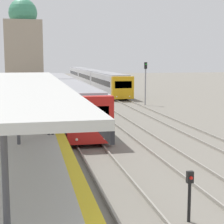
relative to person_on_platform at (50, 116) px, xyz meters
The scene contains 7 objects.
platform_canopy 3.02m from the person_on_platform, 128.73° to the right, with size 4.00×22.65×2.90m.
person_on_platform is the anchor object (origin of this frame).
train_near 16.68m from the person_on_platform, 82.42° to the left, with size 2.63×31.83×3.02m.
train_far 47.36m from the person_on_platform, 78.36° to the left, with size 2.61×47.17×3.01m.
signal_post_near 9.98m from the person_on_platform, 68.37° to the right, with size 0.20×0.21×1.60m.
signal_mast_far 21.97m from the person_on_platform, 59.79° to the left, with size 0.28×0.29×4.58m.
distant_domed_building 41.32m from the person_on_platform, 92.51° to the left, with size 5.64×5.64×14.06m.
Camera 1 is at (-3.14, -6.19, 4.95)m, focal length 60.00 mm.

